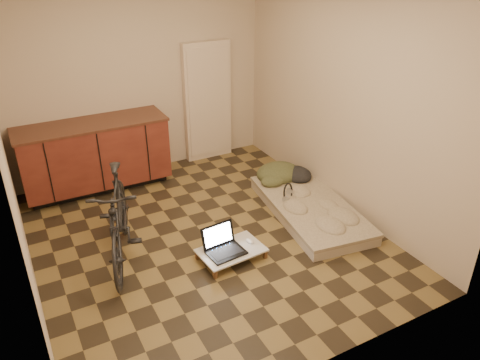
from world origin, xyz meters
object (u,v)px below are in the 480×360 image
bicycle (118,214)px  lap_desk (231,251)px  laptop (223,246)px  futon (310,208)px

bicycle → lap_desk: 1.19m
bicycle → laptop: (0.89, -0.54, -0.36)m
lap_desk → laptop: laptop is taller
lap_desk → laptop: bearing=160.7°
bicycle → laptop: size_ratio=4.05×
futon → laptop: bearing=-158.4°
bicycle → futon: size_ratio=0.87×
lap_desk → laptop: size_ratio=1.75×
bicycle → laptop: bicycle is taller
bicycle → laptop: bearing=-12.7°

